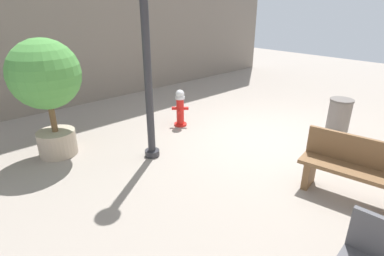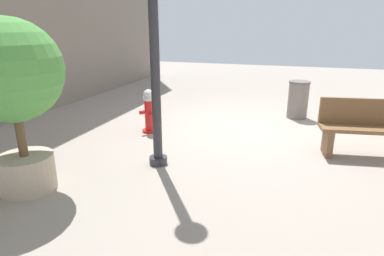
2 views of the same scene
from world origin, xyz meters
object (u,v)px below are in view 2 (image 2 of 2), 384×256
(bench_near, at_px, (367,128))
(fire_hydrant, at_px, (149,111))
(planter_tree, at_px, (12,83))
(trash_bin, at_px, (298,100))

(bench_near, bearing_deg, fire_hydrant, -0.01)
(fire_hydrant, relative_size, planter_tree, 0.40)
(trash_bin, bearing_deg, planter_tree, 55.28)
(fire_hydrant, distance_m, trash_bin, 3.52)
(fire_hydrant, xyz_separation_m, planter_tree, (0.48, 2.73, 0.99))
(bench_near, relative_size, planter_tree, 0.70)
(fire_hydrant, bearing_deg, planter_tree, 79.95)
(fire_hydrant, height_order, planter_tree, planter_tree)
(fire_hydrant, bearing_deg, trash_bin, -143.89)
(fire_hydrant, distance_m, bench_near, 3.96)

